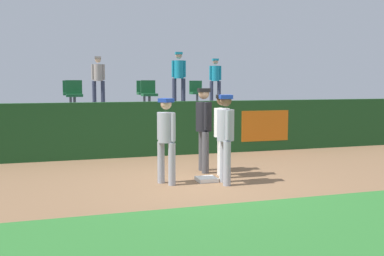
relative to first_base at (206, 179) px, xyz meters
The scene contains 17 objects.
ground_plane 0.10m from the first_base, behind, with size 60.00×60.00×0.00m, color #846042.
grass_foreground_strip 3.15m from the first_base, 91.71° to the right, with size 18.00×2.80×0.01m, color #2D722D.
first_base is the anchor object (origin of this frame).
player_fielder_home 1.13m from the first_base, 35.43° to the left, with size 0.43×0.52×1.76m.
player_runner_visitor 1.27m from the first_base, behind, with size 0.44×0.44×1.71m.
player_coach_visitor 1.08m from the first_base, 51.69° to the right, with size 0.39×0.49×1.78m.
player_umpire 1.44m from the first_base, 74.67° to the left, with size 0.39×0.53×1.89m.
field_wall 3.56m from the first_base, 91.29° to the left, with size 18.00×0.26×1.50m.
bleacher_platform 6.09m from the first_base, 90.89° to the left, with size 18.00×4.80×1.25m, color #59595E.
seat_front_center 5.21m from the first_base, 91.77° to the left, with size 0.45×0.44×0.84m.
seat_back_right 7.21m from the first_base, 73.78° to the left, with size 0.46×0.44×0.84m.
seat_back_center 6.94m from the first_base, 89.56° to the left, with size 0.46×0.44×0.84m.
seat_back_left 7.34m from the first_base, 109.60° to the left, with size 0.47×0.44×0.84m.
seat_front_left 5.72m from the first_base, 115.54° to the left, with size 0.47×0.44×0.84m.
spectator_hooded 7.85m from the first_base, 78.67° to the left, with size 0.52×0.40×1.88m.
spectator_capped 8.71m from the first_base, 68.58° to the left, with size 0.47×0.36×1.69m.
spectator_casual 8.12m from the first_base, 100.23° to the left, with size 0.47×0.35×1.69m.
Camera 1 is at (-2.88, -8.55, 2.01)m, focal length 42.04 mm.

